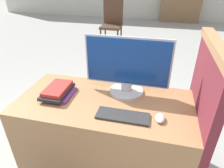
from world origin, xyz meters
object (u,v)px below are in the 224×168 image
mouse (160,118)px  far_chair (112,21)px  monitor (127,67)px  keyboard (123,116)px  book_stack (58,91)px

mouse → far_chair: (-1.13, 3.40, -0.19)m
monitor → keyboard: monitor is taller
monitor → mouse: monitor is taller
book_stack → far_chair: 3.31m
mouse → book_stack: (-0.74, 0.12, 0.02)m
monitor → book_stack: size_ratio=2.29×
keyboard → book_stack: (-0.51, 0.14, 0.03)m
keyboard → book_stack: book_stack is taller
book_stack → far_chair: (-0.38, 3.28, -0.21)m
monitor → keyboard: 0.37m
monitor → mouse: (0.26, -0.28, -0.19)m
mouse → far_chair: size_ratio=0.09×
keyboard → mouse: 0.23m
keyboard → far_chair: size_ratio=0.34×
monitor → keyboard: bearing=-84.2°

